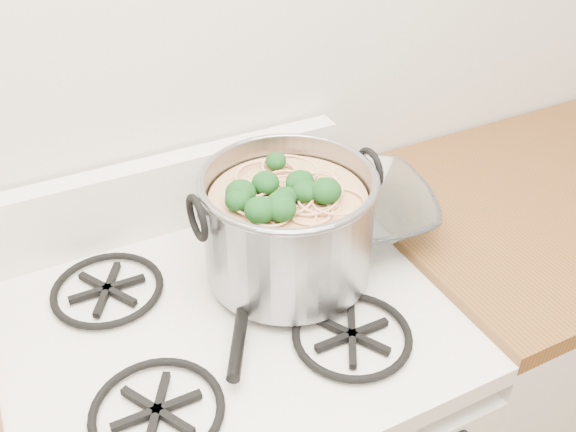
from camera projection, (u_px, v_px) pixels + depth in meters
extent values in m
plane|color=silver|center=(137.00, 7.00, 1.11)|extent=(3.60, 0.00, 3.60)
cube|color=white|center=(226.00, 324.00, 1.14)|extent=(0.76, 0.65, 0.04)
cube|color=black|center=(225.00, 311.00, 1.13)|extent=(0.60, 0.56, 0.02)
cube|color=silver|center=(538.00, 333.00, 1.72)|extent=(1.00, 0.65, 0.88)
cylinder|color=gray|center=(288.00, 225.00, 1.14)|extent=(0.30, 0.30, 0.20)
torus|color=gray|center=(288.00, 180.00, 1.09)|extent=(0.31, 0.31, 0.01)
torus|color=black|center=(197.00, 218.00, 1.04)|extent=(0.01, 0.08, 0.08)
torus|color=black|center=(370.00, 169.00, 1.16)|extent=(0.01, 0.08, 0.08)
cylinder|color=tan|center=(288.00, 234.00, 1.15)|extent=(0.28, 0.28, 0.16)
sphere|color=#114215|center=(288.00, 188.00, 1.10)|extent=(0.04, 0.04, 0.04)
sphere|color=#114215|center=(288.00, 188.00, 1.10)|extent=(0.04, 0.04, 0.04)
sphere|color=#114215|center=(288.00, 188.00, 1.10)|extent=(0.04, 0.04, 0.04)
sphere|color=#114215|center=(288.00, 188.00, 1.10)|extent=(0.04, 0.04, 0.04)
sphere|color=#114215|center=(288.00, 188.00, 1.10)|extent=(0.04, 0.04, 0.04)
sphere|color=#114215|center=(288.00, 188.00, 1.10)|extent=(0.04, 0.04, 0.04)
sphere|color=#114215|center=(288.00, 188.00, 1.10)|extent=(0.04, 0.04, 0.04)
sphere|color=#114215|center=(288.00, 188.00, 1.10)|extent=(0.04, 0.04, 0.04)
sphere|color=#114215|center=(288.00, 188.00, 1.10)|extent=(0.04, 0.04, 0.04)
sphere|color=#114215|center=(288.00, 188.00, 1.10)|extent=(0.04, 0.04, 0.04)
sphere|color=#114215|center=(288.00, 188.00, 1.10)|extent=(0.04, 0.04, 0.04)
imported|color=white|center=(355.00, 218.00, 1.31)|extent=(0.15, 0.15, 0.03)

